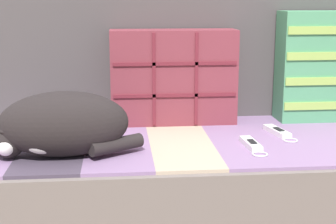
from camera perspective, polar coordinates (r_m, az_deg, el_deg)
name	(u,v)px	position (r m, az deg, el deg)	size (l,w,h in m)	color
couch	(206,184)	(1.84, 4.23, -8.02)	(1.74, 0.80, 0.36)	brown
sofa_backrest	(194,43)	(2.06, 2.88, 7.60)	(1.70, 0.14, 0.57)	#474242
throw_pillow_quilted	(173,77)	(1.92, 0.59, 3.92)	(0.46, 0.14, 0.35)	brown
throw_pillow_striped	(336,66)	(2.07, 18.11, 4.88)	(0.44, 0.14, 0.41)	#4C9366
sleeping_cat	(60,126)	(1.55, -11.91, -1.54)	(0.45, 0.22, 0.20)	black
game_remote_near	(252,145)	(1.65, 9.25, -3.59)	(0.05, 0.19, 0.02)	white
game_remote_far	(278,132)	(1.82, 12.09, -2.18)	(0.08, 0.20, 0.02)	white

